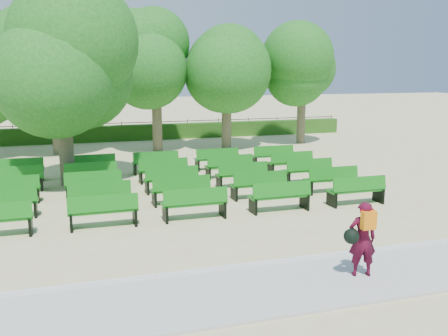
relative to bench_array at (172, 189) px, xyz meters
name	(u,v)px	position (x,y,z in m)	size (l,w,h in m)	color
ground	(199,196)	(0.73, -0.83, -0.09)	(120.00, 120.00, 0.00)	#C9BE85
paving	(294,285)	(0.73, -8.23, -0.06)	(30.00, 2.20, 0.06)	#B6B6B1
curb	(271,263)	(0.73, -7.08, -0.04)	(30.00, 0.12, 0.10)	silver
hedge	(140,132)	(0.73, 13.17, 0.36)	(26.00, 0.70, 0.90)	#265516
fence	(139,139)	(0.73, 13.57, -0.09)	(26.00, 0.10, 1.02)	black
tree_line	(151,150)	(0.73, 9.17, -0.09)	(21.80, 6.80, 7.04)	#216B1D
bench_array	(172,189)	(0.00, 0.00, 0.00)	(1.83, 0.61, 1.15)	#137114
tree_among	(61,65)	(-3.40, 2.15, 4.18)	(4.50, 4.50, 6.32)	brown
person	(362,238)	(2.16, -8.25, 0.76)	(0.75, 0.49, 1.53)	#42091C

